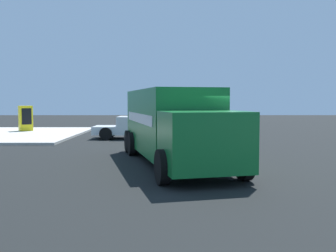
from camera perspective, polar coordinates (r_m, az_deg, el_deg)
The scene contains 4 objects.
ground_plane at distance 13.46m, azimuth 4.17°, elevation -6.29°, with size 100.00×100.00×0.00m, color black.
delivery_truck at distance 14.41m, azimuth 0.81°, elevation 0.24°, with size 8.91×4.53×2.77m.
pickup_white at distance 23.96m, azimuth -4.93°, elevation -0.13°, with size 2.30×5.22×1.38m.
vending_machine_red at distance 30.21m, azimuth -20.40°, elevation 1.09°, with size 1.11×1.16×1.85m.
Camera 1 is at (-13.22, 1.03, 2.34)m, focal length 41.02 mm.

